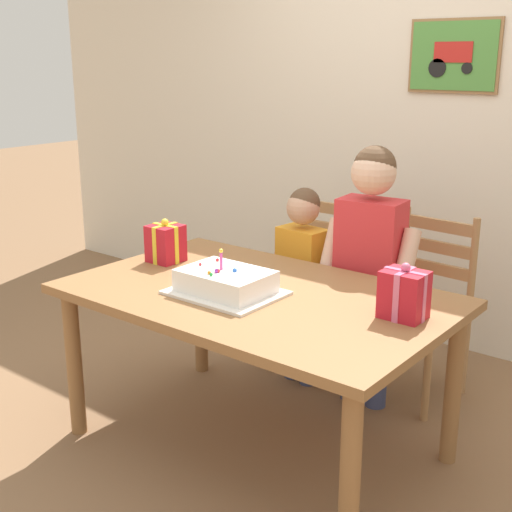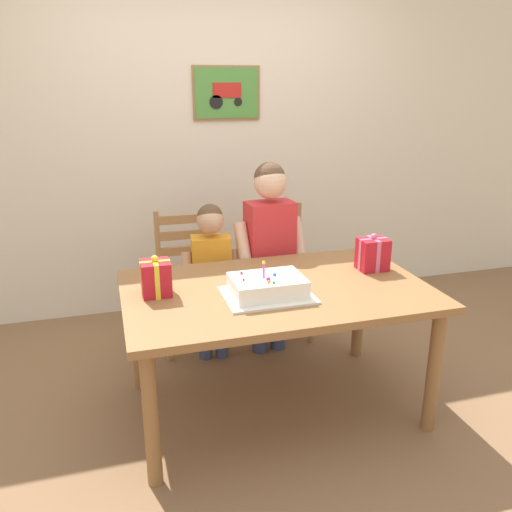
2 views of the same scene
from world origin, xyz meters
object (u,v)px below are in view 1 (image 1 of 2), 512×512
Objects in this scene: birthday_cake at (226,283)px; gift_box_beside_cake at (404,294)px; chair_right at (420,305)px; chair_left at (315,281)px; child_younger at (302,267)px; dining_table at (257,310)px; gift_box_red_large at (166,243)px; child_older at (370,253)px.

gift_box_beside_cake reaches higher than birthday_cake.
chair_left is at bearing 179.99° from chair_right.
dining_table is at bearing -71.52° from child_younger.
child_younger reaches higher than gift_box_red_large.
birthday_cake is (-0.08, -0.10, 0.13)m from dining_table.
gift_box_red_large is 0.17× the size of child_older.
gift_box_red_large is 1.22m from gift_box_beside_cake.
birthday_cake is 0.48× the size of chair_right.
gift_box_beside_cake reaches higher than chair_left.
child_older is (0.48, -0.27, 0.31)m from chair_left.
child_older reaches higher than dining_table.
chair_right is (0.63, -0.00, 0.00)m from chair_left.
gift_box_red_large reaches higher than chair_left.
chair_left is 0.72× the size of child_older.
birthday_cake is 1.09m from chair_left.
dining_table is at bearing 51.10° from birthday_cake.
dining_table is 7.50× the size of gift_box_red_large.
dining_table is at bearing -169.91° from gift_box_beside_cake.
chair_right is at bearing -0.01° from chair_left.
chair_right is at bearing 70.89° from dining_table.
chair_right is (0.40, 1.02, -0.30)m from birthday_cake.
child_older is at bearing 75.33° from dining_table.
child_younger reaches higher than gift_box_beside_cake.
dining_table is 0.68m from child_older.
chair_left reaches higher than dining_table.
dining_table is 0.64m from gift_box_red_large.
dining_table is 1.24× the size of child_older.
birthday_cake is 0.42× the size of child_younger.
birthday_cake is at bearing -18.75° from gift_box_red_large.
chair_left is 0.63m from child_older.
gift_box_red_large is at bearing -178.58° from gift_box_beside_cake.
child_younger reaches higher than birthday_cake.
birthday_cake reaches higher than dining_table.
gift_box_beside_cake is 0.93m from chair_right.
chair_right is 0.44m from child_older.
child_older is at bearing -118.70° from chair_right.
gift_box_red_large is 0.20× the size of child_younger.
gift_box_beside_cake is (1.22, 0.03, 0.00)m from gift_box_red_large.
chair_right reaches higher than dining_table.
gift_box_beside_cake is 0.24× the size of chair_left.
child_older reaches higher than chair_left.
chair_left is (-0.31, 0.92, -0.17)m from dining_table.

